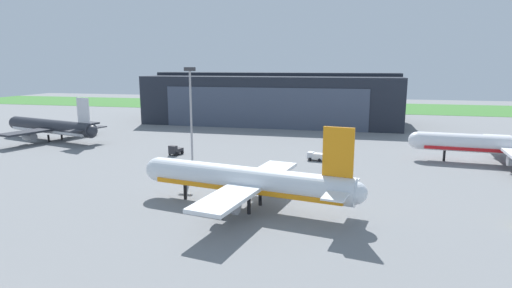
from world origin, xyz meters
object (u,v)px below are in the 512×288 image
airliner_far_right (51,127)px  apron_light_mast (191,111)px  ops_van (175,150)px  maintenance_hangar (274,99)px  airliner_near_right (246,181)px  stair_truck (316,156)px  airliner_far_left (509,146)px

airliner_far_right → apron_light_mast: apron_light_mast is taller
ops_van → airliner_far_right: bearing=167.2°
apron_light_mast → maintenance_hangar: bearing=88.2°
ops_van → apron_light_mast: (9.37, -11.99, 11.26)m
airliner_near_right → stair_truck: (7.33, 35.50, -3.36)m
airliner_far_left → ops_van: size_ratio=10.62×
airliner_far_right → stair_truck: (78.12, -8.13, -2.93)m
maintenance_hangar → airliner_far_right: (-55.54, -56.21, -5.07)m
airliner_far_right → ops_van: size_ratio=9.30×
airliner_far_right → stair_truck: size_ratio=9.13×
ops_van → apron_light_mast: size_ratio=0.18×
airliner_far_right → airliner_far_left: bearing=-1.3°
stair_truck → apron_light_mast: size_ratio=0.19×
maintenance_hangar → airliner_near_right: maintenance_hangar is taller
maintenance_hangar → apron_light_mast: (-2.43, -78.14, 3.37)m
airliner_far_left → ops_van: (-76.34, -7.17, -3.23)m
airliner_far_left → apron_light_mast: size_ratio=1.95×
maintenance_hangar → ops_van: bearing=-100.1°
maintenance_hangar → apron_light_mast: bearing=-91.8°
maintenance_hangar → airliner_far_right: bearing=-134.7°
airliner_far_right → stair_truck: bearing=-5.9°
stair_truck → apron_light_mast: apron_light_mast is taller
maintenance_hangar → airliner_far_right: size_ratio=2.56×
ops_van → stair_truck: size_ratio=0.98×
airliner_near_right → airliner_far_right: airliner_near_right is taller
stair_truck → apron_light_mast: (-25.01, -13.81, 11.36)m
airliner_far_right → stair_truck: 78.59m
airliner_far_left → stair_truck: (-41.96, -5.35, -3.34)m
ops_van → stair_truck: 34.43m
stair_truck → airliner_near_right: bearing=-101.7°
maintenance_hangar → ops_van: 67.66m
airliner_near_right → apron_light_mast: 29.10m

